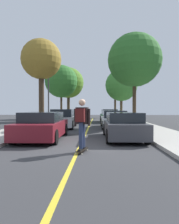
% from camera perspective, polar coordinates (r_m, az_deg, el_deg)
% --- Properties ---
extents(ground, '(80.00, 80.00, 0.00)m').
position_cam_1_polar(ground, '(8.13, -2.76, -9.67)').
color(ground, '#353538').
extents(center_line, '(0.12, 39.20, 0.01)m').
position_cam_1_polar(center_line, '(12.07, -1.11, -6.15)').
color(center_line, gold).
rests_on(center_line, ground).
extents(parked_car_left_nearest, '(2.03, 4.42, 1.33)m').
position_cam_1_polar(parked_car_left_nearest, '(10.23, -12.91, -3.81)').
color(parked_car_left_nearest, maroon).
rests_on(parked_car_left_nearest, ground).
extents(parked_car_left_near, '(1.95, 4.30, 1.44)m').
position_cam_1_polar(parked_car_left_near, '(15.99, -7.39, -1.90)').
color(parked_car_left_near, '#B7B7BC').
rests_on(parked_car_left_near, ground).
extents(parked_car_left_far, '(1.98, 4.44, 1.24)m').
position_cam_1_polar(parked_car_left_far, '(22.21, -4.70, -1.30)').
color(parked_car_left_far, '#1E5B33').
rests_on(parked_car_left_far, ground).
extents(parked_car_right_nearest, '(1.89, 4.25, 1.31)m').
position_cam_1_polar(parked_car_right_nearest, '(10.18, 9.43, -3.88)').
color(parked_car_right_nearest, '#38383D').
rests_on(parked_car_right_nearest, ground).
extents(parked_car_right_near, '(1.98, 4.47, 1.34)m').
position_cam_1_polar(parked_car_right_near, '(15.99, 6.78, -2.00)').
color(parked_car_right_near, white).
rests_on(parked_car_right_near, ground).
extents(parked_car_right_far, '(1.92, 4.52, 1.41)m').
position_cam_1_polar(parked_car_right_far, '(22.10, 5.50, -1.11)').
color(parked_car_right_far, '#1E5B33').
rests_on(parked_car_right_far, ground).
extents(street_tree_left_nearest, '(3.09, 3.09, 6.72)m').
position_cam_1_polar(street_tree_left_nearest, '(16.67, -13.30, 13.93)').
color(street_tree_left_nearest, '#3D2D1E').
rests_on(street_tree_left_nearest, sidewalk_left).
extents(street_tree_left_near, '(3.89, 3.89, 6.56)m').
position_cam_1_polar(street_tree_left_near, '(24.98, -7.89, 8.44)').
color(street_tree_left_near, '#3D2D1E').
rests_on(street_tree_left_near, sidewalk_left).
extents(street_tree_left_far, '(4.55, 4.55, 7.49)m').
position_cam_1_polar(street_tree_left_far, '(31.01, -5.91, 8.07)').
color(street_tree_left_far, '#3D2D1E').
rests_on(street_tree_left_far, sidewalk_left).
extents(street_tree_right_nearest, '(4.23, 4.23, 7.31)m').
position_cam_1_polar(street_tree_right_nearest, '(17.05, 12.44, 13.92)').
color(street_tree_right_nearest, '#3D2D1E').
rests_on(street_tree_right_nearest, sidewalk_right).
extents(street_tree_right_near, '(3.90, 3.90, 6.17)m').
position_cam_1_polar(street_tree_right_near, '(25.53, 8.86, 7.37)').
color(street_tree_right_near, '#4C3823').
rests_on(street_tree_right_near, sidewalk_right).
extents(street_tree_right_far, '(2.83, 2.83, 6.29)m').
position_cam_1_polar(street_tree_right_far, '(34.06, 7.18, 6.80)').
color(street_tree_right_far, '#3D2D1E').
rests_on(street_tree_right_far, sidewalk_right).
extents(fire_hydrant, '(0.20, 0.20, 0.70)m').
position_cam_1_polar(fire_hydrant, '(14.95, 12.91, -2.94)').
color(fire_hydrant, '#B2140F').
rests_on(fire_hydrant, sidewalk_right).
extents(streetlamp, '(0.36, 0.24, 5.18)m').
position_cam_1_polar(streetlamp, '(18.90, -11.38, 5.89)').
color(streetlamp, '#38383D').
rests_on(streetlamp, sidewalk_left).
extents(skateboard, '(0.40, 0.87, 0.10)m').
position_cam_1_polar(skateboard, '(7.10, -2.09, -10.53)').
color(skateboard, black).
rests_on(skateboard, ground).
extents(skateboarder, '(0.59, 0.70, 1.72)m').
position_cam_1_polar(skateboarder, '(6.93, -2.18, -2.46)').
color(skateboarder, black).
rests_on(skateboarder, skateboard).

